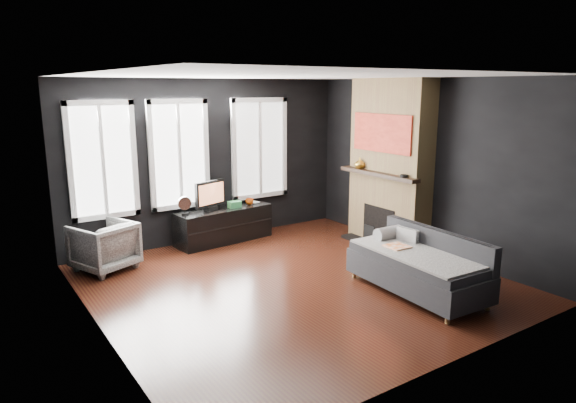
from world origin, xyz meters
TOP-DOWN VIEW (x-y plane):
  - floor at (0.00, 0.00)m, footprint 5.00×5.00m
  - ceiling at (0.00, 0.00)m, footprint 5.00×5.00m
  - wall_back at (0.00, 2.50)m, footprint 5.00×0.02m
  - wall_left at (-2.50, 0.00)m, footprint 0.02×5.00m
  - wall_right at (2.50, 0.00)m, footprint 0.02×5.00m
  - windows at (-0.45, 2.46)m, footprint 4.00×0.16m
  - fireplace at (2.30, 0.60)m, footprint 0.70×1.62m
  - sofa at (1.10, -1.13)m, footprint 1.00×1.87m
  - stripe_pillow at (1.32, -0.75)m, footprint 0.11×0.32m
  - armchair at (-1.95, 1.95)m, footprint 0.95×0.92m
  - media_console at (0.09, 2.24)m, footprint 1.71×0.69m
  - monitor at (-0.13, 2.24)m, footprint 0.64×0.32m
  - desk_fan at (-0.61, 2.19)m, footprint 0.25×0.25m
  - mug at (0.60, 2.23)m, footprint 0.14×0.11m
  - book at (0.67, 2.33)m, footprint 0.15×0.04m
  - storage_box at (0.28, 2.18)m, footprint 0.20×0.13m
  - mantel_vase at (2.05, 1.05)m, footprint 0.20×0.21m
  - mantel_clock at (2.05, 0.05)m, footprint 0.14×0.14m

SIDE VIEW (x-z plane):
  - floor at x=0.00m, z-range 0.00..0.00m
  - media_console at x=0.09m, z-range 0.00..0.57m
  - armchair at x=-1.95m, z-range 0.00..0.77m
  - sofa at x=1.10m, z-range 0.00..0.79m
  - stripe_pillow at x=1.32m, z-range 0.41..0.72m
  - storage_box at x=0.28m, z-range 0.57..0.68m
  - mug at x=0.60m, z-range 0.57..0.71m
  - book at x=0.67m, z-range 0.57..0.77m
  - desk_fan at x=-0.61m, z-range 0.57..0.88m
  - monitor at x=-0.13m, z-range 0.57..1.13m
  - mantel_clock at x=2.05m, z-range 1.23..1.27m
  - mantel_vase at x=2.05m, z-range 1.23..1.40m
  - wall_back at x=0.00m, z-range 0.00..2.70m
  - wall_left at x=-2.50m, z-range 0.00..2.70m
  - wall_right at x=2.50m, z-range 0.00..2.70m
  - fireplace at x=2.30m, z-range 0.00..2.70m
  - windows at x=-0.45m, z-range 1.50..3.26m
  - ceiling at x=0.00m, z-range 2.70..2.70m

